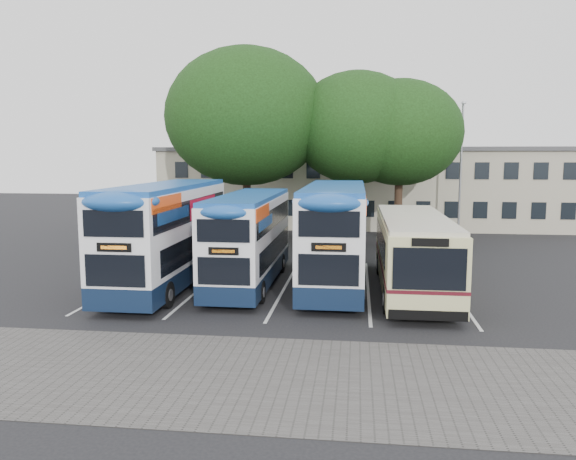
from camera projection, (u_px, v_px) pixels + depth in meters
The scene contains 12 objects.
ground at pixel (378, 323), 18.71m from camera, with size 120.00×120.00×0.00m, color black.
paving_strip at pixel (304, 379), 14.03m from camera, with size 40.00×6.00×0.01m, color #595654.
bay_lines at pixel (286, 286), 24.09m from camera, with size 14.12×11.00×0.01m.
depot_building at pixel (367, 186), 44.85m from camera, with size 32.40×8.40×6.20m.
lamp_post at pixel (461, 163), 36.96m from camera, with size 0.25×1.05×9.06m.
tree_left at pixel (246, 117), 35.40m from camera, with size 10.20×10.20×12.34m.
tree_mid at pixel (357, 128), 35.15m from camera, with size 8.24×8.24×10.81m.
tree_right at pixel (400, 133), 35.01m from camera, with size 7.77×7.77×10.29m.
bus_dd_left at pixel (167, 230), 23.84m from camera, with size 2.54×10.49×4.37m.
bus_dd_mid at pixel (249, 235), 24.12m from camera, with size 2.28×9.40×3.91m.
bus_dd_right at pixel (335, 231), 24.01m from camera, with size 2.51×10.35×4.31m.
bus_single at pixel (413, 248), 23.05m from camera, with size 2.68×10.51×3.14m.
Camera 1 is at (-0.76, -18.37, 5.55)m, focal length 35.00 mm.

